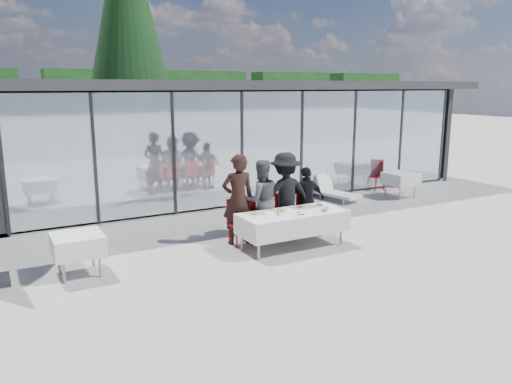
{
  "coord_description": "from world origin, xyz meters",
  "views": [
    {
      "loc": [
        -5.12,
        -7.97,
        3.3
      ],
      "look_at": [
        -0.08,
        1.2,
        1.07
      ],
      "focal_mm": 35.0,
      "sensor_mm": 36.0,
      "label": 1
    }
  ],
  "objects_px": {
    "dining_table": "(293,222)",
    "diner_b": "(261,200)",
    "plate_d": "(320,205)",
    "diner_d": "(306,200)",
    "plate_a": "(254,214)",
    "conifer_tree": "(127,18)",
    "diner_chair_b": "(261,216)",
    "diner_chair_d": "(307,210)",
    "plate_b": "(280,211)",
    "diner_chair_c": "(285,213)",
    "plate_c": "(301,207)",
    "diner_c": "(285,195)",
    "lounger": "(334,191)",
    "diner_chair_a": "(238,219)",
    "spare_table_right": "(401,179)",
    "spare_chair_b": "(379,174)",
    "diner_a": "(238,199)",
    "spare_chair_a": "(382,171)",
    "spare_table_left": "(78,245)",
    "juice_bottle": "(278,212)",
    "folded_eyeglasses": "(302,215)",
    "plate_extra": "(325,210)"
  },
  "relations": [
    {
      "from": "diner_chair_d",
      "to": "plate_b",
      "type": "height_order",
      "value": "diner_chair_d"
    },
    {
      "from": "plate_b",
      "to": "conifer_tree",
      "type": "xyz_separation_m",
      "value": [
        0.38,
        12.49,
        5.21
      ]
    },
    {
      "from": "spare_table_right",
      "to": "diner_chair_a",
      "type": "bearing_deg",
      "value": -164.88
    },
    {
      "from": "diner_d",
      "to": "spare_table_right",
      "type": "bearing_deg",
      "value": -152.63
    },
    {
      "from": "plate_extra",
      "to": "spare_table_right",
      "type": "relative_size",
      "value": 0.33
    },
    {
      "from": "diner_c",
      "to": "lounger",
      "type": "xyz_separation_m",
      "value": [
        3.23,
        2.39,
        -0.68
      ]
    },
    {
      "from": "plate_b",
      "to": "diner_chair_a",
      "type": "bearing_deg",
      "value": 135.71
    },
    {
      "from": "diner_chair_a",
      "to": "diner_chair_d",
      "type": "xyz_separation_m",
      "value": [
        1.74,
        0.0,
        0.0
      ]
    },
    {
      "from": "diner_chair_c",
      "to": "plate_a",
      "type": "height_order",
      "value": "diner_chair_c"
    },
    {
      "from": "diner_chair_a",
      "to": "plate_d",
      "type": "distance_m",
      "value": 1.79
    },
    {
      "from": "folded_eyeglasses",
      "to": "diner_d",
      "type": "bearing_deg",
      "value": 51.44
    },
    {
      "from": "diner_chair_a",
      "to": "lounger",
      "type": "relative_size",
      "value": 0.68
    },
    {
      "from": "diner_a",
      "to": "diner_chair_b",
      "type": "relative_size",
      "value": 1.98
    },
    {
      "from": "plate_a",
      "to": "plate_d",
      "type": "relative_size",
      "value": 1.0
    },
    {
      "from": "plate_a",
      "to": "spare_table_left",
      "type": "distance_m",
      "value": 3.4
    },
    {
      "from": "dining_table",
      "to": "lounger",
      "type": "height_order",
      "value": "dining_table"
    },
    {
      "from": "lounger",
      "to": "plate_c",
      "type": "bearing_deg",
      "value": -136.96
    },
    {
      "from": "diner_chair_a",
      "to": "diner_d",
      "type": "bearing_deg",
      "value": 0.6
    },
    {
      "from": "plate_b",
      "to": "spare_table_right",
      "type": "relative_size",
      "value": 0.33
    },
    {
      "from": "dining_table",
      "to": "diner_b",
      "type": "bearing_deg",
      "value": 113.01
    },
    {
      "from": "diner_d",
      "to": "plate_a",
      "type": "height_order",
      "value": "diner_d"
    },
    {
      "from": "dining_table",
      "to": "plate_b",
      "type": "distance_m",
      "value": 0.35
    },
    {
      "from": "diner_chair_d",
      "to": "spare_chair_b",
      "type": "relative_size",
      "value": 1.0
    },
    {
      "from": "diner_chair_c",
      "to": "lounger",
      "type": "bearing_deg",
      "value": 36.8
    },
    {
      "from": "diner_chair_d",
      "to": "plate_extra",
      "type": "bearing_deg",
      "value": -104.25
    },
    {
      "from": "spare_table_left",
      "to": "diner_d",
      "type": "bearing_deg",
      "value": 2.72
    },
    {
      "from": "diner_b",
      "to": "folded_eyeglasses",
      "type": "bearing_deg",
      "value": 119.5
    },
    {
      "from": "diner_chair_b",
      "to": "plate_a",
      "type": "distance_m",
      "value": 0.77
    },
    {
      "from": "spare_table_left",
      "to": "juice_bottle",
      "type": "bearing_deg",
      "value": -9.08
    },
    {
      "from": "diner_chair_c",
      "to": "plate_c",
      "type": "distance_m",
      "value": 0.6
    },
    {
      "from": "diner_c",
      "to": "plate_a",
      "type": "height_order",
      "value": "diner_c"
    },
    {
      "from": "plate_a",
      "to": "conifer_tree",
      "type": "relative_size",
      "value": 0.03
    },
    {
      "from": "spare_chair_b",
      "to": "spare_chair_a",
      "type": "bearing_deg",
      "value": 34.34
    },
    {
      "from": "plate_a",
      "to": "plate_c",
      "type": "distance_m",
      "value": 1.15
    },
    {
      "from": "plate_d",
      "to": "diner_d",
      "type": "bearing_deg",
      "value": 83.6
    },
    {
      "from": "diner_chair_b",
      "to": "conifer_tree",
      "type": "xyz_separation_m",
      "value": [
        0.48,
        11.86,
        5.45
      ]
    },
    {
      "from": "plate_d",
      "to": "spare_table_left",
      "type": "bearing_deg",
      "value": 175.68
    },
    {
      "from": "diner_chair_b",
      "to": "spare_chair_a",
      "type": "bearing_deg",
      "value": 25.91
    },
    {
      "from": "diner_a",
      "to": "plate_b",
      "type": "bearing_deg",
      "value": 142.05
    },
    {
      "from": "diner_c",
      "to": "plate_a",
      "type": "xyz_separation_m",
      "value": [
        -1.09,
        -0.58,
        -0.17
      ]
    },
    {
      "from": "plate_c",
      "to": "conifer_tree",
      "type": "distance_m",
      "value": 13.46
    },
    {
      "from": "diner_chair_a",
      "to": "spare_table_left",
      "type": "bearing_deg",
      "value": -176.16
    },
    {
      "from": "diner_chair_a",
      "to": "spare_table_right",
      "type": "xyz_separation_m",
      "value": [
        6.34,
        1.71,
        0.02
      ]
    },
    {
      "from": "spare_table_left",
      "to": "spare_chair_a",
      "type": "relative_size",
      "value": 0.88
    },
    {
      "from": "dining_table",
      "to": "plate_d",
      "type": "distance_m",
      "value": 0.85
    },
    {
      "from": "plate_d",
      "to": "lounger",
      "type": "xyz_separation_m",
      "value": [
        2.72,
        3.01,
        -0.52
      ]
    },
    {
      "from": "dining_table",
      "to": "diner_chair_b",
      "type": "distance_m",
      "value": 0.82
    },
    {
      "from": "spare_chair_a",
      "to": "diner_chair_d",
      "type": "bearing_deg",
      "value": -149.09
    },
    {
      "from": "lounger",
      "to": "plate_a",
      "type": "bearing_deg",
      "value": -145.44
    },
    {
      "from": "diner_chair_c",
      "to": "spare_chair_b",
      "type": "relative_size",
      "value": 1.0
    }
  ]
}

